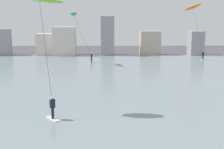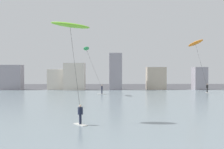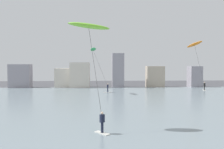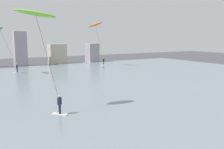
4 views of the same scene
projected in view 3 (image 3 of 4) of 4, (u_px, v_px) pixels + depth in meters
name	position (u px, v px, depth m)	size (l,w,h in m)	color
water_bay	(126.00, 107.00, 30.89)	(84.00, 52.00, 0.10)	gray
far_shore_buildings	(97.00, 75.00, 57.40)	(43.03, 4.22, 7.67)	gray
kitesurfer_lime	(90.00, 33.00, 20.88)	(3.62, 3.71, 8.83)	silver
kitesurfer_orange	(195.00, 47.00, 48.61)	(4.19, 4.12, 9.58)	silver
kitesurfer_green	(95.00, 54.00, 45.03)	(3.89, 3.08, 8.19)	silver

